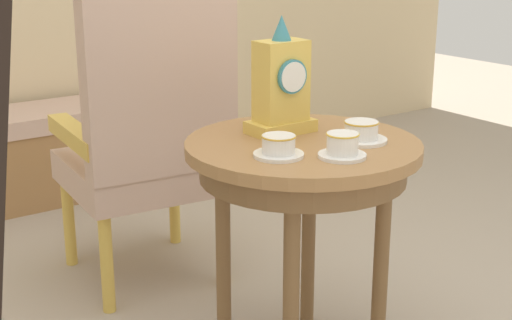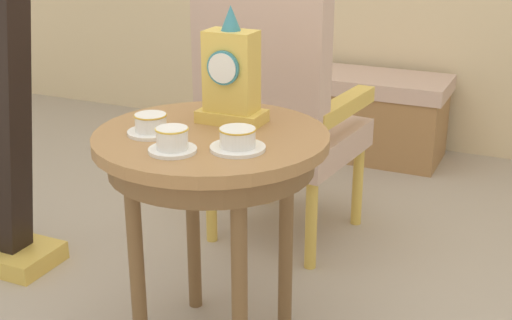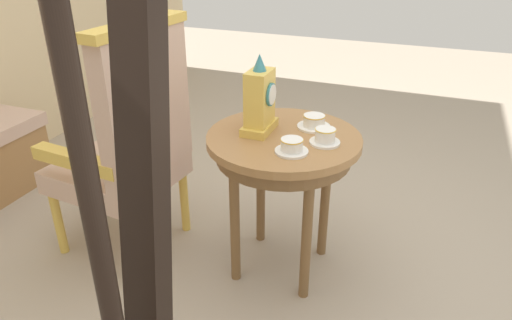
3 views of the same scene
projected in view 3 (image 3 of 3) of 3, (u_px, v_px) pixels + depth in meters
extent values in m
plane|color=tan|center=(295.00, 278.00, 2.22)|extent=(10.00, 10.00, 0.00)
cylinder|color=#9E7042|center=(284.00, 139.00, 2.01)|extent=(0.66, 0.66, 0.03)
cylinder|color=brown|center=(283.00, 150.00, 2.03)|extent=(0.58, 0.58, 0.07)
cylinder|color=brown|center=(261.00, 185.00, 2.35)|extent=(0.04, 0.04, 0.65)
cylinder|color=brown|center=(235.00, 219.00, 2.08)|extent=(0.04, 0.04, 0.65)
cylinder|color=brown|center=(307.00, 235.00, 1.97)|extent=(0.04, 0.04, 0.65)
cylinder|color=brown|center=(325.00, 197.00, 2.25)|extent=(0.04, 0.04, 0.65)
cylinder|color=white|center=(292.00, 151.00, 1.85)|extent=(0.13, 0.13, 0.01)
cylinder|color=white|center=(292.00, 145.00, 1.84)|extent=(0.09, 0.09, 0.05)
torus|color=gold|center=(292.00, 140.00, 1.83)|extent=(0.09, 0.09, 0.00)
cylinder|color=white|center=(325.00, 142.00, 1.93)|extent=(0.13, 0.13, 0.01)
cylinder|color=white|center=(325.00, 135.00, 1.91)|extent=(0.08, 0.08, 0.06)
torus|color=gold|center=(326.00, 129.00, 1.90)|extent=(0.09, 0.09, 0.00)
cylinder|color=white|center=(313.00, 127.00, 2.07)|extent=(0.15, 0.15, 0.01)
cylinder|color=white|center=(314.00, 120.00, 2.06)|extent=(0.09, 0.09, 0.05)
torus|color=gold|center=(314.00, 116.00, 2.05)|extent=(0.10, 0.10, 0.00)
cube|color=gold|center=(259.00, 127.00, 2.04)|extent=(0.19, 0.11, 0.04)
cube|color=gold|center=(259.00, 98.00, 1.98)|extent=(0.14, 0.09, 0.23)
cylinder|color=teal|center=(271.00, 95.00, 1.95)|extent=(0.10, 0.01, 0.10)
cylinder|color=white|center=(272.00, 95.00, 1.95)|extent=(0.08, 0.00, 0.08)
cone|color=teal|center=(260.00, 62.00, 1.91)|extent=(0.06, 0.06, 0.07)
cube|color=#CCA893|center=(118.00, 172.00, 2.30)|extent=(0.57, 0.57, 0.11)
cube|color=#CCA893|center=(146.00, 106.00, 2.05)|extent=(0.53, 0.14, 0.64)
cube|color=gold|center=(137.00, 26.00, 1.89)|extent=(0.57, 0.16, 0.04)
cube|color=gold|center=(144.00, 124.00, 2.41)|extent=(0.12, 0.47, 0.06)
cube|color=gold|center=(76.00, 160.00, 2.05)|extent=(0.12, 0.47, 0.06)
cylinder|color=gold|center=(120.00, 183.00, 2.67)|extent=(0.04, 0.04, 0.35)
cylinder|color=gold|center=(59.00, 222.00, 2.32)|extent=(0.04, 0.04, 0.35)
cylinder|color=gold|center=(184.00, 201.00, 2.50)|extent=(0.04, 0.04, 0.35)
cylinder|color=gold|center=(129.00, 247.00, 2.15)|extent=(0.04, 0.04, 0.35)
cylinder|color=black|center=(94.00, 215.00, 1.09)|extent=(0.06, 0.06, 1.64)
cube|color=black|center=(145.00, 199.00, 1.29)|extent=(0.28, 0.11, 1.50)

